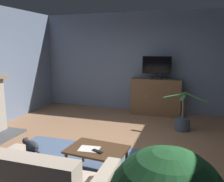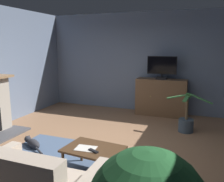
{
  "view_description": "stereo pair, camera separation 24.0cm",
  "coord_description": "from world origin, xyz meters",
  "px_view_note": "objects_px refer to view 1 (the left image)",
  "views": [
    {
      "loc": [
        1.33,
        -3.87,
        1.91
      ],
      "look_at": [
        0.05,
        0.16,
        1.09
      ],
      "focal_mm": 38.35,
      "sensor_mm": 36.0,
      "label": 1
    },
    {
      "loc": [
        1.55,
        -3.79,
        1.91
      ],
      "look_at": [
        0.05,
        0.16,
        1.09
      ],
      "focal_mm": 38.35,
      "sensor_mm": 36.0,
      "label": 2
    }
  ],
  "objects_px": {
    "tv_remote": "(97,151)",
    "potted_plant_small_fern_corner": "(183,121)",
    "coffee_table": "(97,152)",
    "tv_cabinet": "(156,97)",
    "cat": "(31,145)",
    "television": "(157,67)",
    "folded_newspaper": "(89,149)"
  },
  "relations": [
    {
      "from": "tv_remote",
      "to": "potted_plant_small_fern_corner",
      "type": "bearing_deg",
      "value": 87.6
    },
    {
      "from": "coffee_table",
      "to": "tv_remote",
      "type": "bearing_deg",
      "value": -65.92
    },
    {
      "from": "potted_plant_small_fern_corner",
      "to": "cat",
      "type": "xyz_separation_m",
      "value": [
        -2.65,
        -1.91,
        -0.13
      ]
    },
    {
      "from": "folded_newspaper",
      "to": "tv_remote",
      "type": "bearing_deg",
      "value": -25.77
    },
    {
      "from": "television",
      "to": "coffee_table",
      "type": "distance_m",
      "value": 3.56
    },
    {
      "from": "tv_remote",
      "to": "tv_cabinet",
      "type": "bearing_deg",
      "value": 106.27
    },
    {
      "from": "coffee_table",
      "to": "television",
      "type": "bearing_deg",
      "value": 83.03
    },
    {
      "from": "coffee_table",
      "to": "potted_plant_small_fern_corner",
      "type": "height_order",
      "value": "potted_plant_small_fern_corner"
    },
    {
      "from": "folded_newspaper",
      "to": "cat",
      "type": "bearing_deg",
      "value": 155.05
    },
    {
      "from": "tv_cabinet",
      "to": "coffee_table",
      "type": "relative_size",
      "value": 1.49
    },
    {
      "from": "television",
      "to": "potted_plant_small_fern_corner",
      "type": "xyz_separation_m",
      "value": [
        0.75,
        -1.05,
        -1.12
      ]
    },
    {
      "from": "television",
      "to": "potted_plant_small_fern_corner",
      "type": "bearing_deg",
      "value": -54.51
    },
    {
      "from": "tv_cabinet",
      "to": "cat",
      "type": "distance_m",
      "value": 3.58
    },
    {
      "from": "television",
      "to": "folded_newspaper",
      "type": "xyz_separation_m",
      "value": [
        -0.52,
        -3.45,
        -0.92
      ]
    },
    {
      "from": "television",
      "to": "tv_remote",
      "type": "bearing_deg",
      "value": -95.97
    },
    {
      "from": "coffee_table",
      "to": "tv_remote",
      "type": "relative_size",
      "value": 5.35
    },
    {
      "from": "folded_newspaper",
      "to": "cat",
      "type": "relative_size",
      "value": 0.47
    },
    {
      "from": "folded_newspaper",
      "to": "coffee_table",
      "type": "bearing_deg",
      "value": 21.85
    },
    {
      "from": "coffee_table",
      "to": "cat",
      "type": "distance_m",
      "value": 1.56
    },
    {
      "from": "tv_remote",
      "to": "folded_newspaper",
      "type": "xyz_separation_m",
      "value": [
        -0.15,
        0.06,
        -0.01
      ]
    },
    {
      "from": "tv_cabinet",
      "to": "cat",
      "type": "xyz_separation_m",
      "value": [
        -1.89,
        -3.02,
        -0.39
      ]
    },
    {
      "from": "tv_remote",
      "to": "potted_plant_small_fern_corner",
      "type": "xyz_separation_m",
      "value": [
        1.12,
        2.45,
        -0.2
      ]
    },
    {
      "from": "television",
      "to": "folded_newspaper",
      "type": "height_order",
      "value": "television"
    },
    {
      "from": "tv_cabinet",
      "to": "tv_remote",
      "type": "distance_m",
      "value": 3.58
    },
    {
      "from": "tv_remote",
      "to": "cat",
      "type": "height_order",
      "value": "tv_remote"
    },
    {
      "from": "television",
      "to": "tv_remote",
      "type": "relative_size",
      "value": 4.56
    },
    {
      "from": "coffee_table",
      "to": "tv_remote",
      "type": "xyz_separation_m",
      "value": [
        0.05,
        -0.11,
        0.06
      ]
    },
    {
      "from": "tv_cabinet",
      "to": "coffee_table",
      "type": "height_order",
      "value": "tv_cabinet"
    },
    {
      "from": "tv_cabinet",
      "to": "cat",
      "type": "bearing_deg",
      "value": -122.12
    },
    {
      "from": "tv_cabinet",
      "to": "folded_newspaper",
      "type": "xyz_separation_m",
      "value": [
        -0.52,
        -3.5,
        -0.07
      ]
    },
    {
      "from": "tv_cabinet",
      "to": "tv_remote",
      "type": "height_order",
      "value": "tv_cabinet"
    },
    {
      "from": "coffee_table",
      "to": "potted_plant_small_fern_corner",
      "type": "bearing_deg",
      "value": 63.49
    }
  ]
}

